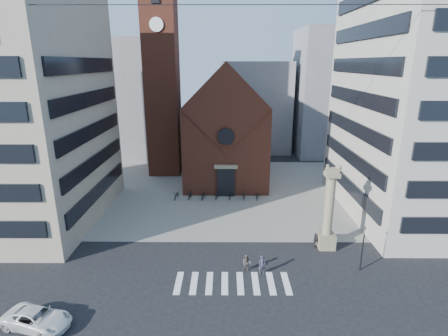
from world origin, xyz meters
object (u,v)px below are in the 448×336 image
at_px(white_car, 37,319).
at_px(pedestrian_2, 315,240).
at_px(scooter_0, 176,195).
at_px(lion_column, 328,216).
at_px(pedestrian_1, 247,263).
at_px(traffic_light, 363,247).
at_px(pedestrian_0, 262,265).

distance_m(white_car, pedestrian_2, 24.77).
relative_size(pedestrian_2, scooter_0, 0.80).
xyz_separation_m(lion_column, pedestrian_1, (-8.18, -4.21, -2.65)).
bearing_deg(white_car, pedestrian_2, -48.89).
bearing_deg(pedestrian_2, white_car, 130.39).
bearing_deg(lion_column, traffic_light, -63.54).
height_order(pedestrian_0, scooter_0, pedestrian_0).
xyz_separation_m(white_car, scooter_0, (6.49, 23.96, -0.11)).
distance_m(traffic_light, pedestrian_2, 5.26).
xyz_separation_m(traffic_light, pedestrian_2, (-3.07, 4.00, -1.51)).
distance_m(traffic_light, white_car, 26.24).
bearing_deg(pedestrian_0, traffic_light, -5.66).
distance_m(pedestrian_0, scooter_0, 20.05).
xyz_separation_m(white_car, pedestrian_0, (16.37, 6.52, 0.21)).
bearing_deg(traffic_light, scooter_0, 138.02).
bearing_deg(traffic_light, pedestrian_0, -176.05).
height_order(traffic_light, pedestrian_2, traffic_light).
height_order(pedestrian_0, pedestrian_2, pedestrian_0).
distance_m(pedestrian_1, scooter_0, 19.07).
distance_m(pedestrian_0, pedestrian_1, 1.40).
relative_size(traffic_light, pedestrian_1, 2.67).
bearing_deg(pedestrian_1, traffic_light, 16.24).
height_order(traffic_light, scooter_0, traffic_light).
xyz_separation_m(lion_column, pedestrian_2, (-1.08, 0.00, -2.68)).
relative_size(lion_column, traffic_light, 2.02).
relative_size(lion_column, white_car, 1.80).
bearing_deg(scooter_0, pedestrian_2, -30.73).
height_order(traffic_light, pedestrian_0, traffic_light).
xyz_separation_m(lion_column, white_car, (-23.21, -11.13, -2.79)).
bearing_deg(scooter_0, traffic_light, -33.34).
distance_m(pedestrian_2, scooter_0, 20.23).
bearing_deg(pedestrian_2, scooter_0, 64.32).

